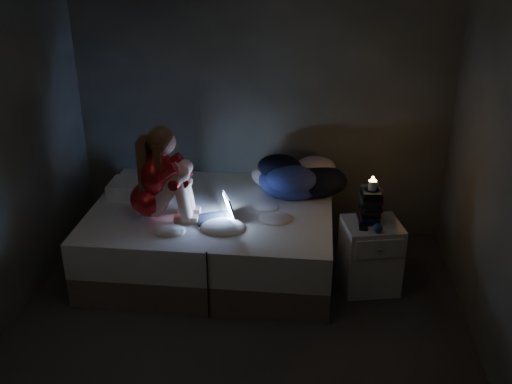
# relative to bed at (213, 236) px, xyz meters

# --- Properties ---
(floor) EXTENTS (3.60, 3.80, 0.02)m
(floor) POSITION_rel_bed_xyz_m (0.36, -1.10, -0.30)
(floor) COLOR #2C2623
(floor) RESTS_ON ground
(wall_back) EXTENTS (3.60, 0.02, 2.60)m
(wall_back) POSITION_rel_bed_xyz_m (0.36, 0.81, 1.01)
(wall_back) COLOR #333531
(wall_back) RESTS_ON ground
(bed) EXTENTS (2.13, 1.60, 0.59)m
(bed) POSITION_rel_bed_xyz_m (0.00, 0.00, 0.00)
(bed) COLOR silver
(bed) RESTS_ON ground
(pillow) EXTENTS (0.45, 0.32, 0.13)m
(pillow) POSITION_rel_bed_xyz_m (-0.76, 0.19, 0.36)
(pillow) COLOR beige
(pillow) RESTS_ON bed
(woman) EXTENTS (0.53, 0.36, 0.82)m
(woman) POSITION_rel_bed_xyz_m (-0.48, -0.25, 0.70)
(woman) COLOR #A70705
(woman) RESTS_ON bed
(laptop) EXTENTS (0.38, 0.33, 0.23)m
(laptop) POSITION_rel_bed_xyz_m (0.06, -0.23, 0.41)
(laptop) COLOR black
(laptop) RESTS_ON bed
(clothes_pile) EXTENTS (0.80, 0.72, 0.39)m
(clothes_pile) POSITION_rel_bed_xyz_m (0.70, 0.36, 0.49)
(clothes_pile) COLOR navy
(clothes_pile) RESTS_ON bed
(nightstand) EXTENTS (0.54, 0.50, 0.62)m
(nightstand) POSITION_rel_bed_xyz_m (1.40, -0.22, 0.02)
(nightstand) COLOR silver
(nightstand) RESTS_ON ground
(book_stack) EXTENTS (0.19, 0.25, 0.29)m
(book_stack) POSITION_rel_bed_xyz_m (1.37, -0.18, 0.47)
(book_stack) COLOR black
(book_stack) RESTS_ON nightstand
(candle) EXTENTS (0.07, 0.07, 0.08)m
(candle) POSITION_rel_bed_xyz_m (1.37, -0.18, 0.65)
(candle) COLOR beige
(candle) RESTS_ON book_stack
(phone) EXTENTS (0.10, 0.15, 0.01)m
(phone) POSITION_rel_bed_xyz_m (1.30, -0.27, 0.33)
(phone) COLOR black
(phone) RESTS_ON nightstand
(blue_orb) EXTENTS (0.08, 0.08, 0.08)m
(blue_orb) POSITION_rel_bed_xyz_m (1.39, -0.38, 0.36)
(blue_orb) COLOR navy
(blue_orb) RESTS_ON nightstand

